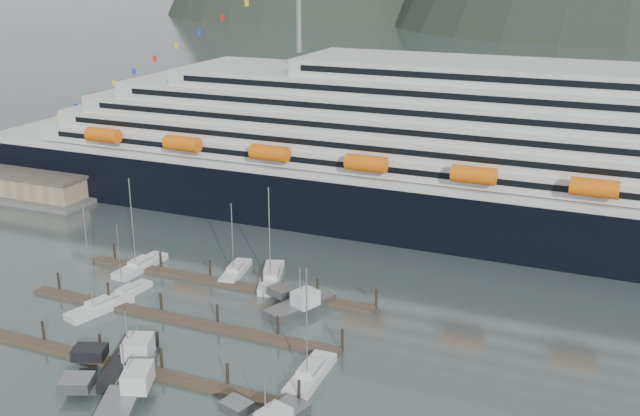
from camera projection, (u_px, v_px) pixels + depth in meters
The scene contains 15 objects.
ground at pixel (195, 337), 97.48m from camera, with size 1600.00×1600.00×0.00m, color #4F5D5C.
cruise_ship at pixel (508, 169), 130.45m from camera, with size 210.00×30.40×50.30m.
warehouse at pixel (12, 178), 160.27m from camera, with size 46.00×20.00×5.80m.
dock_near at pixel (116, 363), 90.54m from camera, with size 48.18×2.28×3.20m.
dock_mid at pixel (176, 318), 101.88m from camera, with size 48.18×2.28×3.20m.
dock_far at pixel (224, 282), 113.23m from camera, with size 48.18×2.28×3.20m.
sailboat_a at pixel (100, 308), 104.49m from camera, with size 5.53×10.15×16.41m.
sailboat_b at pixel (127, 293), 109.32m from camera, with size 3.17×8.90×11.71m.
sailboat_e at pixel (140, 266), 118.79m from camera, with size 3.31×10.84×15.74m.
sailboat_f at pixel (236, 272), 116.73m from camera, with size 4.16×9.26×12.37m.
sailboat_g at pixel (271, 278), 114.39m from camera, with size 6.81×12.07×15.80m.
sailboat_h at pixel (310, 376), 87.51m from camera, with size 3.18×10.16×14.97m.
trawler_b at pixel (128, 359), 90.02m from camera, with size 10.81×13.09×8.14m.
trawler_c at pixel (124, 389), 83.95m from camera, with size 11.76×14.77×7.39m.
trawler_e at pixel (299, 304), 104.55m from camera, with size 9.54×11.37×7.04m.
Camera 1 is at (49.23, -73.82, 46.64)m, focal length 42.00 mm.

